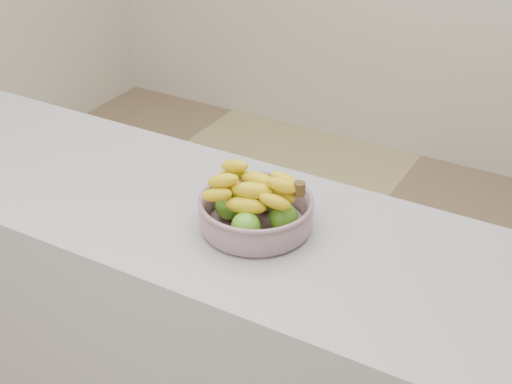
% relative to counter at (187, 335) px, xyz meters
% --- Properties ---
extents(counter, '(2.00, 0.60, 0.90)m').
position_rel_counter_xyz_m(counter, '(0.00, 0.00, 0.00)').
color(counter, '#9D9DA5').
rests_on(counter, ground).
extents(fruit_bowl, '(0.28, 0.28, 0.15)m').
position_rel_counter_xyz_m(fruit_bowl, '(0.23, -0.00, 0.50)').
color(fruit_bowl, '#8A95A5').
rests_on(fruit_bowl, counter).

